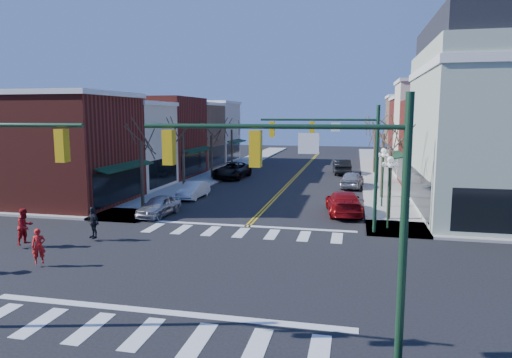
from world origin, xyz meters
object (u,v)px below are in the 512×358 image
Objects in this scene: car_right_mid at (352,180)px; pedestrian_red_a at (39,246)px; lamppost_corner at (389,180)px; car_left_near at (159,206)px; car_right_near at (344,203)px; car_left_far at (232,170)px; car_right_far at (342,167)px; pedestrian_dark_a at (93,222)px; lamppost_midblock at (383,167)px; pedestrian_red_b at (25,226)px; car_left_mid at (193,190)px.

pedestrian_red_a reaches higher than car_right_mid.
lamppost_corner is 1.09× the size of car_left_near.
lamppost_corner reaches higher than car_right_near.
car_left_far is 3.93× the size of pedestrian_red_a.
car_right_far is at bearing 33.96° from pedestrian_red_a.
car_right_mid is 2.92× the size of pedestrian_red_a.
pedestrian_dark_a is at bearing 52.94° from pedestrian_red_a.
lamppost_corner is 6.50m from lamppost_midblock.
car_left_far is at bearing 1.89° from pedestrian_red_b.
car_right_mid is (-2.15, 8.87, -2.19)m from lamppost_midblock.
car_left_near reaches higher than car_left_mid.
car_right_mid is at bearing -25.61° from pedestrian_red_b.
lamppost_midblock reaches higher than pedestrian_dark_a.
pedestrian_red_a is (-15.50, -9.86, -2.03)m from lamppost_corner.
car_right_far is (11.20, 24.52, 0.17)m from car_left_near.
car_left_near is at bearing 7.30° from car_right_near.
car_right_mid is at bearing 91.07° from car_right_far.
car_right_far is (-3.40, 25.31, -2.12)m from lamppost_corner.
pedestrian_red_a is (-12.89, -13.81, 0.15)m from car_right_near.
car_left_mid is 21.10m from car_right_far.
pedestrian_red_b reaches higher than car_left_near.
lamppost_corner is at bearing 104.51° from car_right_mid.
lamppost_corner is 0.95× the size of car_right_mid.
pedestrian_red_b is (-3.60, -14.79, 0.41)m from car_left_mid.
lamppost_corner is at bearing 115.99° from car_right_near.
car_left_far reaches higher than car_right_mid.
car_right_near is 1.19× the size of car_right_mid.
car_left_near is at bearing -86.53° from car_left_far.
car_right_near reaches higher than car_right_mid.
car_left_mid is at bearing 115.03° from pedestrian_dark_a.
car_right_far is at bearing 71.06° from car_left_near.
pedestrian_dark_a is (-0.90, -12.99, 0.34)m from car_left_mid.
car_left_near is at bearing 48.11° from pedestrian_red_a.
lamppost_midblock is 19.23m from car_right_far.
pedestrian_red_b is (-3.60, -26.60, 0.22)m from car_left_far.
car_right_mid is 28.55m from pedestrian_red_a.
lamppost_midblock is at bearing -43.09° from pedestrian_red_b.
car_left_mid is at bearing 51.86° from car_right_far.
car_left_near is 0.65× the size of car_left_far.
car_left_near is 6.42m from pedestrian_dark_a.
car_left_far reaches higher than car_right_near.
lamppost_midblock is at bearing -0.69° from car_left_mid.
car_right_near is (11.99, -15.28, -0.07)m from car_left_far.
car_left_far is at bearing 51.17° from pedestrian_red_a.
car_left_mid is 14.77m from car_right_mid.
lamppost_midblock is at bearing 26.99° from car_left_near.
pedestrian_red_b reaches higher than pedestrian_red_a.
car_right_near is at bearing -48.41° from car_left_far.
pedestrian_red_b is (-16.05, -22.74, 0.30)m from car_right_mid.
pedestrian_dark_a is at bearing -142.11° from lamppost_midblock.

